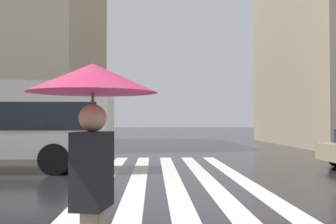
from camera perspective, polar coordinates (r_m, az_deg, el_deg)
name	(u,v)px	position (r m, az deg, el deg)	size (l,w,h in m)	color
ground_plane	(252,201)	(9.15, 11.62, -11.95)	(220.00, 220.00, 0.00)	black
zebra_crossing	(171,176)	(12.87, 0.46, -8.86)	(13.00, 4.50, 0.01)	silver
pedestrian_approaching_kerb	(93,110)	(3.30, -10.40, 0.23)	(1.03, 1.03, 2.00)	black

